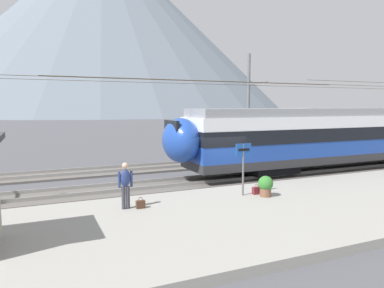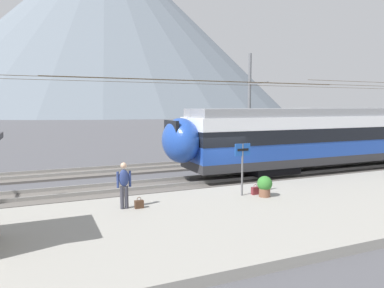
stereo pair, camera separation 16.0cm
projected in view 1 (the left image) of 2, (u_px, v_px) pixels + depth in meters
name	position (u px, v px, depth m)	size (l,w,h in m)	color
ground_plane	(220.00, 187.00, 17.66)	(400.00, 400.00, 0.00)	#4C4C51
platform_slab	(282.00, 210.00, 13.22)	(120.00, 7.51, 0.30)	gray
track_near	(210.00, 181.00, 18.71)	(120.00, 3.00, 0.28)	#5B5651
track_far	(175.00, 166.00, 23.28)	(120.00, 3.00, 0.28)	#5B5651
train_near_platform	(360.00, 134.00, 22.78)	(26.22, 2.93, 4.27)	#2D2D30
catenary_mast_far_side	(249.00, 104.00, 27.53)	(43.21, 2.54, 8.00)	slate
platform_sign	(243.00, 157.00, 14.64)	(0.70, 0.08, 2.17)	#59595B
passenger_walking	(125.00, 183.00, 12.77)	(0.53, 0.22, 1.69)	#383842
handbag_beside_passenger	(141.00, 204.00, 12.92)	(0.32, 0.18, 0.41)	#472D1E
handbag_near_sign	(256.00, 191.00, 14.97)	(0.32, 0.18, 0.43)	maroon
potted_plant_platform_edge	(266.00, 185.00, 14.56)	(0.62, 0.62, 0.86)	brown
mountain_central_peak	(104.00, 26.00, 190.41)	(190.62, 190.62, 93.34)	slate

